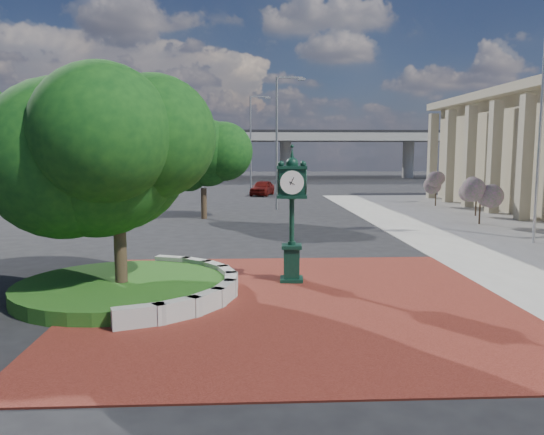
{
  "coord_description": "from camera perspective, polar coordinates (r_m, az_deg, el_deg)",
  "views": [
    {
      "loc": [
        -1.32,
        -15.38,
        4.18
      ],
      "look_at": [
        -0.5,
        1.5,
        2.09
      ],
      "focal_mm": 35.0,
      "sensor_mm": 36.0,
      "label": 1
    }
  ],
  "objects": [
    {
      "name": "ground",
      "position": [
        15.99,
        2.08,
        -8.1
      ],
      "size": [
        200.0,
        200.0,
        0.0
      ],
      "primitive_type": "plane",
      "color": "black",
      "rests_on": "ground"
    },
    {
      "name": "plaza",
      "position": [
        15.03,
        2.41,
        -9.02
      ],
      "size": [
        12.0,
        12.0,
        0.04
      ],
      "primitive_type": "cube",
      "color": "maroon",
      "rests_on": "ground"
    },
    {
      "name": "planter_wall",
      "position": [
        15.93,
        -7.74,
        -7.21
      ],
      "size": [
        2.96,
        6.77,
        0.54
      ],
      "color": "#9E9B93",
      "rests_on": "ground"
    },
    {
      "name": "grass_bed",
      "position": [
        16.31,
        -15.86,
        -7.34
      ],
      "size": [
        6.1,
        6.1,
        0.4
      ],
      "primitive_type": "cylinder",
      "color": "#184614",
      "rests_on": "ground"
    },
    {
      "name": "overpass",
      "position": [
        85.42,
        -2.06,
        8.63
      ],
      "size": [
        90.0,
        12.0,
        7.5
      ],
      "color": "#9E9B93",
      "rests_on": "ground"
    },
    {
      "name": "tree_planter",
      "position": [
        15.82,
        -16.29,
        5.13
      ],
      "size": [
        5.2,
        5.2,
        6.33
      ],
      "color": "#38281C",
      "rests_on": "ground"
    },
    {
      "name": "tree_street",
      "position": [
        33.5,
        -7.4,
        5.38
      ],
      "size": [
        4.4,
        4.4,
        5.45
      ],
      "color": "#38281C",
      "rests_on": "ground"
    },
    {
      "name": "post_clock",
      "position": [
        16.87,
        2.15,
        0.95
      ],
      "size": [
        0.97,
        0.97,
        4.34
      ],
      "color": "black",
      "rests_on": "ground"
    },
    {
      "name": "parked_car",
      "position": [
        51.57,
        -1.05,
        3.22
      ],
      "size": [
        2.85,
        4.62,
        1.47
      ],
      "primitive_type": "imported",
      "rotation": [
        0.0,
        0.0,
        -0.28
      ],
      "color": "#5C110D",
      "rests_on": "ground"
    },
    {
      "name": "flagpole_b",
      "position": [
        26.93,
        26.97,
        9.82
      ],
      "size": [
        1.72,
        0.65,
        11.39
      ],
      "color": "silver",
      "rests_on": "ground"
    },
    {
      "name": "street_lamp_near",
      "position": [
        38.65,
        0.85,
        9.14
      ],
      "size": [
        2.14,
        0.38,
        9.53
      ],
      "color": "slate",
      "rests_on": "ground"
    },
    {
      "name": "street_lamp_far",
      "position": [
        58.16,
        -2.08,
        8.81
      ],
      "size": [
        2.28,
        0.56,
        10.19
      ],
      "color": "slate",
      "rests_on": "ground"
    },
    {
      "name": "shrub_near",
      "position": [
        32.77,
        21.5,
        2.03
      ],
      "size": [
        1.2,
        1.2,
        2.2
      ],
      "color": "#38281C",
      "rests_on": "ground"
    },
    {
      "name": "shrub_mid",
      "position": [
        36.98,
        21.14,
        2.57
      ],
      "size": [
        1.2,
        1.2,
        2.2
      ],
      "color": "#38281C",
      "rests_on": "ground"
    },
    {
      "name": "shrub_far",
      "position": [
        42.89,
        17.24,
        3.28
      ],
      "size": [
        1.2,
        1.2,
        2.2
      ],
      "color": "#38281C",
      "rests_on": "ground"
    }
  ]
}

